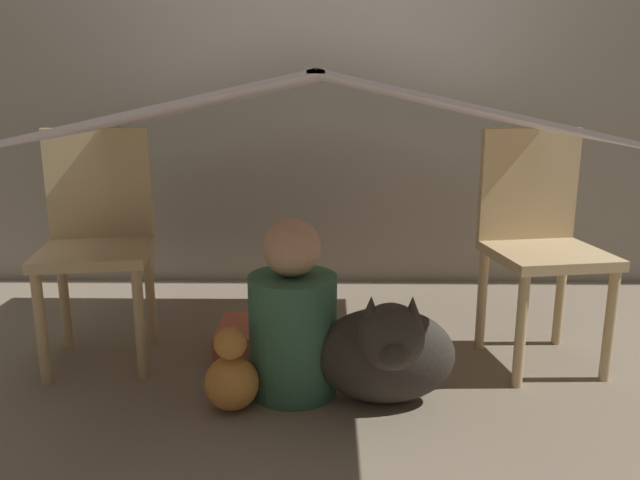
{
  "coord_description": "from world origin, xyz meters",
  "views": [
    {
      "loc": [
        0.03,
        -1.92,
        0.97
      ],
      "look_at": [
        0.0,
        0.2,
        0.46
      ],
      "focal_mm": 35.0,
      "sensor_mm": 36.0,
      "label": 1
    }
  ],
  "objects_px": {
    "chair_right": "(539,236)",
    "chair_left": "(97,235)",
    "dog": "(386,351)",
    "person_front": "(293,321)"
  },
  "relations": [
    {
      "from": "chair_left",
      "to": "chair_right",
      "type": "xyz_separation_m",
      "value": [
        1.59,
        -0.0,
        0.0
      ]
    },
    {
      "from": "dog",
      "to": "chair_left",
      "type": "bearing_deg",
      "value": 158.71
    },
    {
      "from": "person_front",
      "to": "chair_left",
      "type": "bearing_deg",
      "value": 157.96
    },
    {
      "from": "chair_left",
      "to": "person_front",
      "type": "xyz_separation_m",
      "value": [
        0.72,
        -0.29,
        -0.21
      ]
    },
    {
      "from": "chair_left",
      "to": "chair_right",
      "type": "height_order",
      "value": "same"
    },
    {
      "from": "chair_left",
      "to": "person_front",
      "type": "bearing_deg",
      "value": -31.52
    },
    {
      "from": "chair_right",
      "to": "chair_left",
      "type": "bearing_deg",
      "value": 170.5
    },
    {
      "from": "person_front",
      "to": "dog",
      "type": "distance_m",
      "value": 0.32
    },
    {
      "from": "chair_left",
      "to": "person_front",
      "type": "height_order",
      "value": "chair_left"
    },
    {
      "from": "chair_right",
      "to": "dog",
      "type": "bearing_deg",
      "value": -155.07
    }
  ]
}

